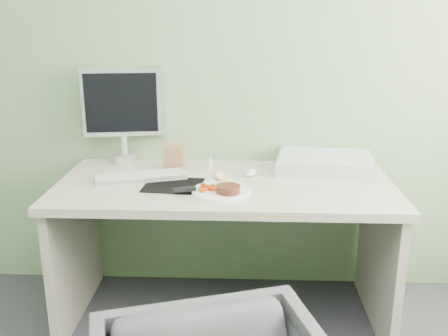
{
  "coord_description": "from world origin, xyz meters",
  "views": [
    {
      "loc": [
        0.09,
        -0.63,
        1.49
      ],
      "look_at": [
        0.0,
        1.5,
        0.84
      ],
      "focal_mm": 40.0,
      "sensor_mm": 36.0,
      "label": 1
    }
  ],
  "objects_px": {
    "desk": "(225,218)",
    "monitor": "(123,111)",
    "plate": "(222,192)",
    "scanner": "(325,164)"
  },
  "relations": [
    {
      "from": "plate",
      "to": "scanner",
      "type": "relative_size",
      "value": 0.56
    },
    {
      "from": "desk",
      "to": "scanner",
      "type": "bearing_deg",
      "value": 22.28
    },
    {
      "from": "desk",
      "to": "plate",
      "type": "xyz_separation_m",
      "value": [
        -0.01,
        -0.15,
        0.19
      ]
    },
    {
      "from": "plate",
      "to": "desk",
      "type": "bearing_deg",
      "value": 86.44
    },
    {
      "from": "monitor",
      "to": "desk",
      "type": "bearing_deg",
      "value": -38.14
    },
    {
      "from": "desk",
      "to": "monitor",
      "type": "relative_size",
      "value": 3.17
    },
    {
      "from": "scanner",
      "to": "monitor",
      "type": "bearing_deg",
      "value": -177.6
    },
    {
      "from": "plate",
      "to": "monitor",
      "type": "xyz_separation_m",
      "value": [
        -0.54,
        0.47,
        0.28
      ]
    },
    {
      "from": "plate",
      "to": "scanner",
      "type": "height_order",
      "value": "scanner"
    },
    {
      "from": "plate",
      "to": "scanner",
      "type": "distance_m",
      "value": 0.63
    }
  ]
}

